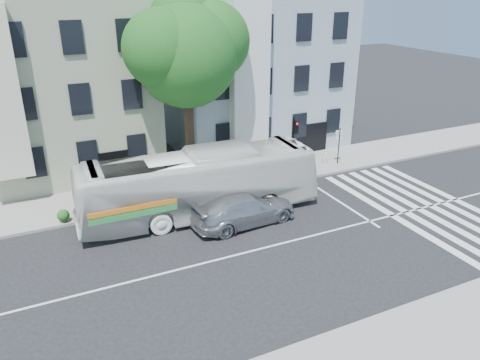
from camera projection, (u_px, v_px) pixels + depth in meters
ground at (256, 250)px, 21.15m from camera, size 120.00×120.00×0.00m
sidewalk_far at (195, 185)px, 27.79m from camera, size 80.00×4.00×0.15m
building_left at (45, 83)px, 28.75m from camera, size 12.00×10.00×11.00m
building_right at (248, 67)px, 34.28m from camera, size 12.00×10.00×11.00m
street_tree at (186, 49)px, 25.42m from camera, size 7.30×5.90×11.10m
bus at (199, 184)px, 23.79m from camera, size 3.44×12.49×3.45m
sedan at (244, 209)px, 23.26m from camera, size 2.68×5.63×1.58m
hedge at (147, 200)px, 24.90m from camera, size 8.33×3.49×0.70m
traffic_signal at (294, 140)px, 28.02m from camera, size 0.40×0.52×3.87m
fire_hydrant at (325, 158)px, 30.78m from camera, size 0.42×0.25×0.77m
far_sign_pole at (339, 141)px, 30.39m from camera, size 0.44×0.18×2.43m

